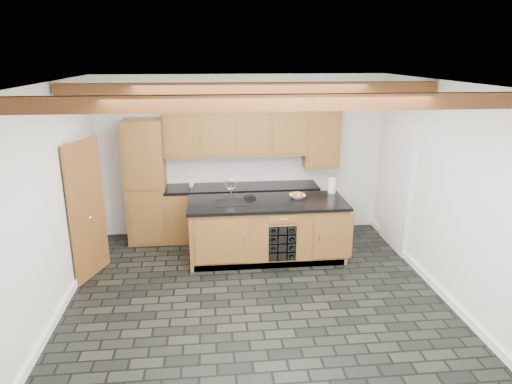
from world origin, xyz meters
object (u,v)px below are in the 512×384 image
Objects in this scene: kitchen_scale at (250,197)px; island at (267,230)px; fruit_bowl at (297,196)px; paper_towel at (332,185)px.

island is at bearing -48.99° from kitchen_scale.
fruit_bowl is at bearing -17.72° from kitchen_scale.
kitchen_scale is at bearing 176.10° from fruit_bowl.
island is 1.31m from paper_towel.
paper_towel is at bearing 18.20° from island.
island is 10.03× the size of fruit_bowl.
kitchen_scale reaches higher than island.
island is at bearing -161.80° from paper_towel.
paper_towel is (1.11, 0.37, 0.59)m from island.
paper_towel reaches higher than fruit_bowl.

